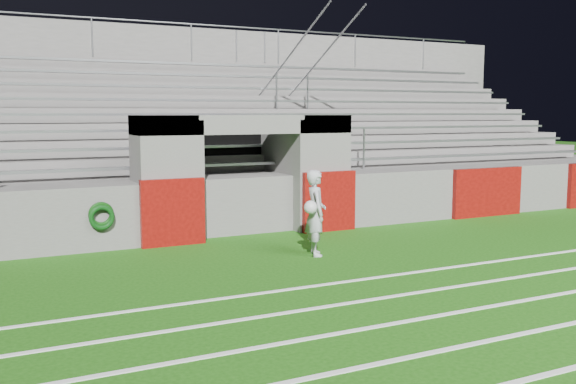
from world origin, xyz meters
TOP-DOWN VIEW (x-y plane):
  - ground at (0.00, 0.00)m, footprint 90.00×90.00m
  - field_markings at (0.00, -5.00)m, footprint 28.00×8.09m
  - stadium_structure at (0.00, 7.97)m, footprint 26.00×8.48m
  - goalkeeper_with_ball at (0.32, 0.90)m, footprint 0.61×0.67m
  - hose_coil at (-3.20, 2.92)m, footprint 0.48×0.14m

SIDE VIEW (x-z plane):
  - ground at x=0.00m, z-range 0.00..0.00m
  - field_markings at x=0.00m, z-range 0.00..0.01m
  - hose_coil at x=-3.20m, z-range 0.43..0.97m
  - goalkeeper_with_ball at x=0.32m, z-range 0.01..1.61m
  - stadium_structure at x=0.00m, z-range -1.22..4.20m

